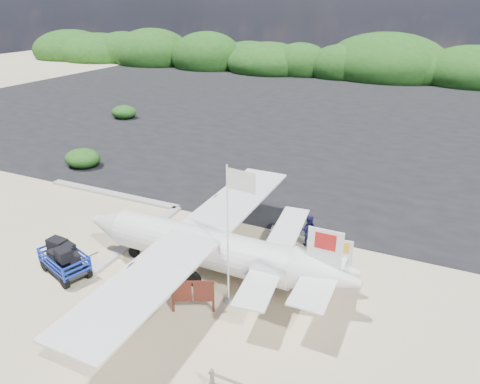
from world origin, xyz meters
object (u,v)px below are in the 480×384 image
object	(u,v)px
crew_a	(227,251)
crew_b	(308,231)
baggage_cart	(67,274)
aircraft_large	(470,151)
signboard	(194,311)
flagpole	(229,301)
aircraft_small	(261,108)
crew_c	(208,241)

from	to	relation	value
crew_a	crew_b	distance (m)	4.26
baggage_cart	aircraft_large	distance (m)	29.82
signboard	crew_b	bearing A→B (deg)	43.93
crew_a	crew_b	size ratio (longest dim) A/B	1.24
baggage_cart	signboard	size ratio (longest dim) A/B	1.48
crew_a	flagpole	bearing A→B (deg)	137.66
flagpole	signboard	world-z (taller)	flagpole
crew_b	flagpole	bearing A→B (deg)	69.37
signboard	aircraft_small	size ratio (longest dim) A/B	0.26
crew_c	crew_a	bearing A→B (deg)	143.20
aircraft_large	crew_a	bearing A→B (deg)	66.25
flagpole	crew_c	size ratio (longest dim) A/B	3.21
baggage_cart	aircraft_small	xyz separation A→B (m)	(-4.03, 31.75, 0.00)
baggage_cart	crew_c	xyz separation A→B (m)	(4.84, 3.61, 0.87)
crew_a	signboard	bearing A→B (deg)	110.52
crew_a	aircraft_small	size ratio (longest dim) A/B	0.30
crew_c	crew_b	bearing A→B (deg)	-154.18
baggage_cart	aircraft_small	world-z (taller)	aircraft_small
baggage_cart	crew_a	bearing A→B (deg)	45.20
crew_b	baggage_cart	bearing A→B (deg)	33.39
baggage_cart	flagpole	distance (m)	7.09
baggage_cart	flagpole	bearing A→B (deg)	28.74
crew_a	crew_c	distance (m)	1.35
signboard	aircraft_large	distance (m)	26.91
crew_b	crew_a	bearing A→B (deg)	50.18
crew_c	aircraft_small	size ratio (longest dim) A/B	0.27
flagpole	crew_a	world-z (taller)	flagpole
aircraft_small	signboard	bearing A→B (deg)	102.30
crew_b	aircraft_small	size ratio (longest dim) A/B	0.24
crew_a	aircraft_small	distance (m)	30.45
aircraft_large	baggage_cart	bearing A→B (deg)	57.99
signboard	aircraft_small	world-z (taller)	aircraft_small
baggage_cart	signboard	world-z (taller)	signboard
flagpole	aircraft_small	distance (m)	32.43
flagpole	crew_c	distance (m)	3.30
signboard	aircraft_large	bearing A→B (deg)	43.94
crew_c	aircraft_small	world-z (taller)	crew_c
crew_a	aircraft_large	world-z (taller)	aircraft_large
crew_c	aircraft_large	xyz separation A→B (m)	(11.15, 21.56, -0.87)
aircraft_large	crew_b	bearing A→B (deg)	68.77
baggage_cart	aircraft_large	xyz separation A→B (m)	(15.99, 25.17, 0.00)
signboard	crew_c	bearing A→B (deg)	85.05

